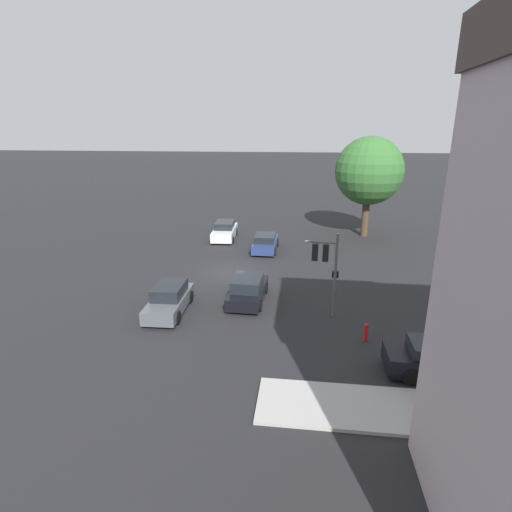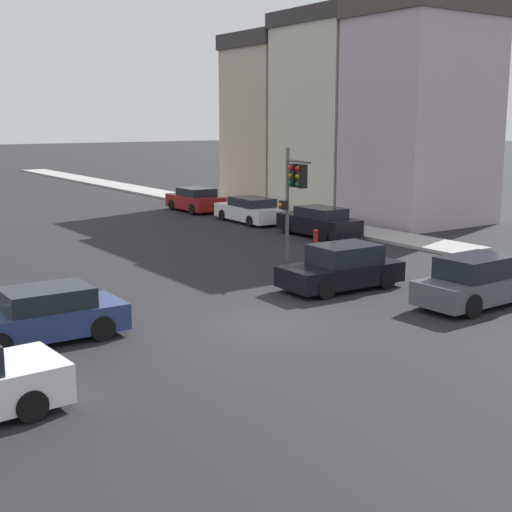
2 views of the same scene
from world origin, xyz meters
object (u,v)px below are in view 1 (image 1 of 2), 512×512
crossing_car_3 (265,243)px  crossing_car_0 (169,299)px  street_tree (369,171)px  traffic_signal (326,260)px  fire_hydrant (366,332)px  crossing_car_2 (225,231)px  parked_car_0 (443,360)px  crossing_car_1 (248,290)px

crossing_car_3 → crossing_car_0: bearing=162.1°
street_tree → traffic_signal: street_tree is taller
street_tree → fire_hydrant: (19.91, -2.54, -5.47)m
traffic_signal → fire_hydrant: traffic_signal is taller
street_tree → crossing_car_2: 14.01m
traffic_signal → parked_car_0: (5.10, 4.58, -2.39)m
crossing_car_1 → parked_car_0: bearing=-123.5°
traffic_signal → fire_hydrant: size_ratio=4.94×
traffic_signal → crossing_car_2: size_ratio=0.95×
traffic_signal → crossing_car_2: traffic_signal is taller
street_tree → parked_car_0: 22.92m
fire_hydrant → crossing_car_3: bearing=-156.4°
crossing_car_1 → fire_hydrant: bearing=-120.4°
crossing_car_3 → parked_car_0: bearing=-151.1°
crossing_car_2 → crossing_car_3: crossing_car_2 is taller
parked_car_0 → fire_hydrant: bearing=138.4°
traffic_signal → crossing_car_0: 8.67m
traffic_signal → street_tree: bearing=-7.7°
traffic_signal → crossing_car_3: 12.38m
crossing_car_2 → fire_hydrant: bearing=27.2°
crossing_car_0 → street_tree: bearing=142.9°
street_tree → traffic_signal: (17.21, -4.42, -2.87)m
street_tree → crossing_car_3: street_tree is taller
traffic_signal → crossing_car_3: bearing=27.2°
crossing_car_2 → crossing_car_1: bearing=13.5°
crossing_car_1 → crossing_car_2: bearing=18.6°
traffic_signal → crossing_car_2: (-14.73, -8.33, -2.37)m
traffic_signal → crossing_car_3: (-11.36, -4.26, -2.43)m
fire_hydrant → traffic_signal: bearing=-145.1°
street_tree → fire_hydrant: 20.81m
street_tree → crossing_car_3: bearing=-56.0°
crossing_car_0 → crossing_car_1: size_ratio=1.03×
traffic_signal → crossing_car_1: (-1.20, -4.27, -2.39)m
street_tree → crossing_car_1: size_ratio=2.12×
traffic_signal → crossing_car_1: bearing=81.0°
street_tree → crossing_car_2: size_ratio=1.89×
street_tree → crossing_car_3: 11.74m
parked_car_0 → crossing_car_2: bearing=123.2°
traffic_signal → crossing_car_3: traffic_signal is taller
parked_car_0 → street_tree: bearing=90.5°
crossing_car_1 → fire_hydrant: size_ratio=4.61×
crossing_car_2 → crossing_car_3: (3.37, 4.06, -0.06)m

